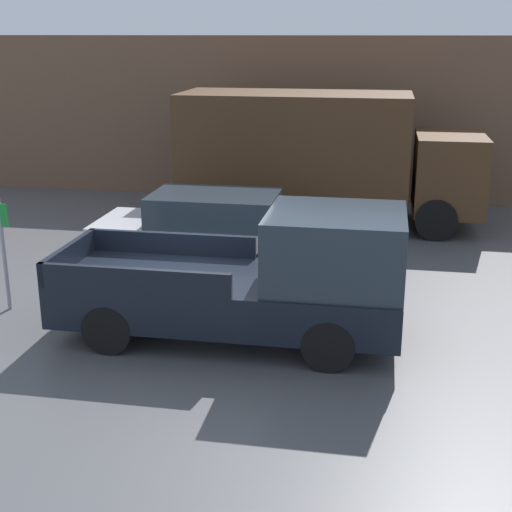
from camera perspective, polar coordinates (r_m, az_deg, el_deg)
The scene contains 6 objects.
ground_plane at distance 12.21m, azimuth -5.26°, elevation -5.57°, with size 60.00×60.00×0.00m, color #4C4C4F.
building_wall at distance 21.24m, azimuth 1.84°, elevation 10.91°, with size 28.00×0.15×4.68m.
pickup_truck at distance 11.29m, azimuth 0.44°, elevation -1.95°, with size 5.48×2.10×2.18m.
car at distance 15.29m, azimuth -3.64°, elevation 2.31°, with size 4.85×2.02×1.52m.
delivery_truck at distance 18.40m, azimuth 5.02°, elevation 8.11°, with size 7.58×2.59×3.32m.
parking_sign at distance 13.26m, azimuth -19.56°, elevation 0.68°, with size 0.30×0.07×2.05m.
Camera 1 is at (3.08, -10.81, 4.76)m, focal length 50.00 mm.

